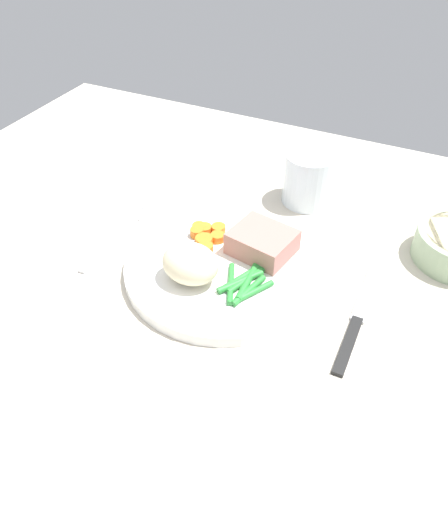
{
  "coord_description": "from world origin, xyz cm",
  "views": [
    {
      "loc": [
        17.59,
        -43.84,
        46.76
      ],
      "look_at": [
        -3.63,
        0.84,
        4.6
      ],
      "focal_mm": 35.45,
      "sensor_mm": 36.0,
      "label": 1
    }
  ],
  "objects_px": {
    "fork": "(117,237)",
    "knife": "(359,315)",
    "water_glass": "(308,181)",
    "meat_portion": "(261,242)",
    "dinner_plate": "(224,266)"
  },
  "relations": [
    {
      "from": "dinner_plate",
      "to": "meat_portion",
      "type": "bearing_deg",
      "value": 49.4
    },
    {
      "from": "dinner_plate",
      "to": "fork",
      "type": "xyz_separation_m",
      "value": [
        -0.17,
        -0.0,
        -0.01
      ]
    },
    {
      "from": "fork",
      "to": "knife",
      "type": "xyz_separation_m",
      "value": [
        0.35,
        -0.0,
        -0.0
      ]
    },
    {
      "from": "dinner_plate",
      "to": "water_glass",
      "type": "relative_size",
      "value": 3.2
    },
    {
      "from": "dinner_plate",
      "to": "meat_portion",
      "type": "relative_size",
      "value": 3.33
    },
    {
      "from": "meat_portion",
      "to": "knife",
      "type": "relative_size",
      "value": 0.38
    },
    {
      "from": "water_glass",
      "to": "knife",
      "type": "bearing_deg",
      "value": -56.89
    },
    {
      "from": "fork",
      "to": "water_glass",
      "type": "height_order",
      "value": "water_glass"
    },
    {
      "from": "meat_portion",
      "to": "water_glass",
      "type": "bearing_deg",
      "value": 86.41
    },
    {
      "from": "knife",
      "to": "dinner_plate",
      "type": "bearing_deg",
      "value": 178.24
    },
    {
      "from": "dinner_plate",
      "to": "knife",
      "type": "xyz_separation_m",
      "value": [
        0.18,
        -0.0,
        -0.01
      ]
    },
    {
      "from": "meat_portion",
      "to": "fork",
      "type": "relative_size",
      "value": 0.47
    },
    {
      "from": "fork",
      "to": "knife",
      "type": "distance_m",
      "value": 0.35
    },
    {
      "from": "fork",
      "to": "knife",
      "type": "bearing_deg",
      "value": 2.83
    },
    {
      "from": "fork",
      "to": "water_glass",
      "type": "relative_size",
      "value": 2.05
    }
  ]
}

